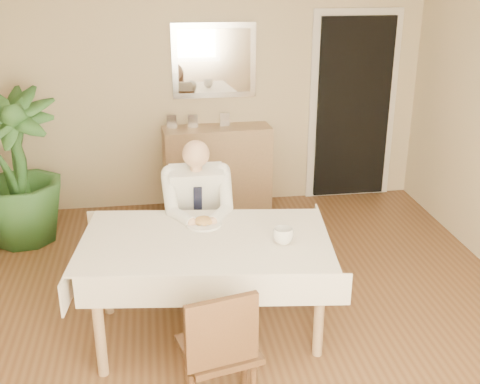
{
  "coord_description": "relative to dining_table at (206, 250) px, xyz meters",
  "views": [
    {
      "loc": [
        -0.6,
        -3.67,
        2.57
      ],
      "look_at": [
        0.0,
        0.35,
        0.95
      ],
      "focal_mm": 45.0,
      "sensor_mm": 36.0,
      "label": 1
    }
  ],
  "objects": [
    {
      "name": "fork",
      "position": [
        -0.03,
        0.17,
        0.11
      ],
      "size": [
        0.01,
        0.13,
        0.01
      ],
      "primitive_type": "cylinder",
      "rotation": [
        1.57,
        0.0,
        0.0
      ],
      "color": "silver",
      "rests_on": "dining_table"
    },
    {
      "name": "chair_near",
      "position": [
        -0.0,
        -0.87,
        -0.18
      ],
      "size": [
        0.5,
        0.5,
        0.88
      ],
      "rotation": [
        0.0,
        0.0,
        0.24
      ],
      "color": "#3C2515",
      "rests_on": "ground"
    },
    {
      "name": "plate",
      "position": [
        0.01,
        0.23,
        0.09
      ],
      "size": [
        0.26,
        0.26,
        0.02
      ],
      "primitive_type": "cylinder",
      "color": "white",
      "rests_on": "dining_table"
    },
    {
      "name": "food",
      "position": [
        0.01,
        0.23,
        0.11
      ],
      "size": [
        0.14,
        0.14,
        0.06
      ],
      "primitive_type": "ellipsoid",
      "color": "olive",
      "rests_on": "dining_table"
    },
    {
      "name": "coffee_mug",
      "position": [
        0.51,
        -0.14,
        0.14
      ],
      "size": [
        0.18,
        0.18,
        0.11
      ],
      "primitive_type": "imported",
      "rotation": [
        0.0,
        0.0,
        -0.42
      ],
      "color": "white",
      "rests_on": "dining_table"
    },
    {
      "name": "potted_palm",
      "position": [
        -1.58,
        1.78,
        0.05
      ],
      "size": [
        0.92,
        0.92,
        1.44
      ],
      "primitive_type": "imported",
      "rotation": [
        0.0,
        0.0,
        -0.16
      ],
      "color": "#2C5C27",
      "rests_on": "ground"
    },
    {
      "name": "chair_far",
      "position": [
        0.0,
        0.89,
        -0.13
      ],
      "size": [
        0.48,
        0.48,
        0.94
      ],
      "rotation": [
        0.0,
        0.0,
        0.08
      ],
      "color": "#3C2515",
      "rests_on": "ground"
    },
    {
      "name": "mirror",
      "position": [
        0.34,
        2.45,
        0.88
      ],
      "size": [
        0.86,
        0.04,
        0.76
      ],
      "color": "silver",
      "rests_on": "room"
    },
    {
      "name": "sideboard",
      "position": [
        0.34,
        2.3,
        -0.22
      ],
      "size": [
        1.14,
        0.45,
        0.89
      ],
      "primitive_type": "cube",
      "rotation": [
        0.0,
        0.0,
        0.07
      ],
      "color": "#A38056",
      "rests_on": "ground"
    },
    {
      "name": "dining_table",
      "position": [
        0.0,
        0.0,
        0.0
      ],
      "size": [
        1.84,
        1.22,
        0.75
      ],
      "rotation": [
        0.0,
        0.0,
        -0.12
      ],
      "color": "#A38056",
      "rests_on": "ground"
    },
    {
      "name": "knife",
      "position": [
        0.05,
        0.17,
        0.11
      ],
      "size": [
        0.01,
        0.13,
        0.01
      ],
      "primitive_type": "cylinder",
      "rotation": [
        1.57,
        0.0,
        0.0
      ],
      "color": "silver",
      "rests_on": "dining_table"
    },
    {
      "name": "doorway",
      "position": [
        1.84,
        2.45,
        0.33
      ],
      "size": [
        0.96,
        0.07,
        2.1
      ],
      "color": "white",
      "rests_on": "ground"
    },
    {
      "name": "photo_frame_left",
      "position": [
        -0.12,
        2.34,
        0.29
      ],
      "size": [
        0.1,
        0.02,
        0.14
      ],
      "primitive_type": "cube",
      "color": "silver",
      "rests_on": "sideboard"
    },
    {
      "name": "room",
      "position": [
        0.29,
        -0.02,
        0.63
      ],
      "size": [
        5.0,
        5.02,
        2.6
      ],
      "color": "brown",
      "rests_on": "ground"
    },
    {
      "name": "photo_frame_center",
      "position": [
        0.09,
        2.32,
        0.29
      ],
      "size": [
        0.1,
        0.02,
        0.14
      ],
      "primitive_type": "cube",
      "color": "silver",
      "rests_on": "sideboard"
    },
    {
      "name": "photo_frame_right",
      "position": [
        0.43,
        2.35,
        0.29
      ],
      "size": [
        0.1,
        0.02,
        0.14
      ],
      "primitive_type": "cube",
      "color": "silver",
      "rests_on": "sideboard"
    },
    {
      "name": "seated_man",
      "position": [
        0.0,
        0.59,
        0.02
      ],
      "size": [
        0.48,
        0.72,
        1.24
      ],
      "color": "white",
      "rests_on": "ground"
    }
  ]
}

